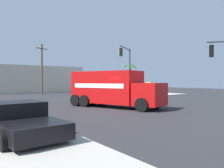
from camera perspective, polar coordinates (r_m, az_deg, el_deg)
name	(u,v)px	position (r m, az deg, el deg)	size (l,w,h in m)	color
ground_plane	(119,107)	(18.89, 1.68, -5.90)	(100.00, 100.00, 0.00)	#2B2B2D
sidewalk_corner_far	(134,94)	(37.50, 5.61, -2.47)	(11.84, 11.84, 0.14)	#B2ADA0
delivery_truck	(113,89)	(19.02, 0.18, -1.16)	(5.08, 8.38, 3.00)	red
traffic_light_primary	(127,64)	(29.34, 3.77, 4.98)	(3.79, 2.81, 6.39)	#38383D
pickup_black	(17,119)	(9.62, -22.66, -8.08)	(2.65, 5.36, 1.38)	black
vending_machine_red	(149,88)	(38.88, 9.26, -0.89)	(1.07, 1.14, 1.85)	yellow
palm_tree_far	(130,72)	(40.17, 4.60, 2.89)	(2.77, 2.65, 5.09)	#7A6647
utility_pole	(42,69)	(38.35, -17.17, 3.73)	(2.11, 0.86, 8.09)	brown
building_backdrop	(26,79)	(45.31, -20.72, 1.09)	(20.70, 6.00, 4.96)	beige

